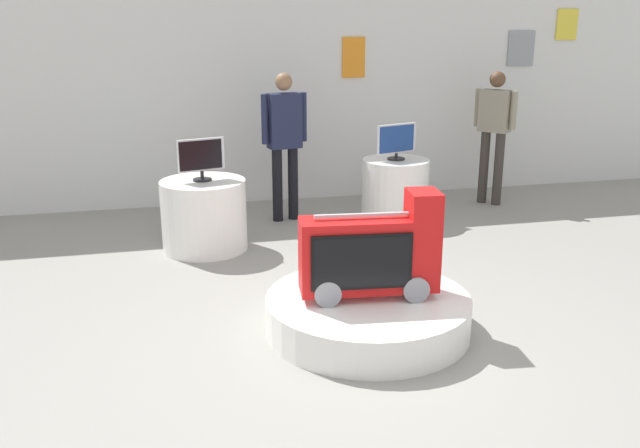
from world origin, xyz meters
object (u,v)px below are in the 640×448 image
object	(u,v)px
main_display_pedestal	(368,313)
shopper_browsing_rear	(494,127)
shopper_browsing_near_truck	(284,136)
display_pedestal_left_rear	(204,215)
tv_on_center_rear	(397,141)
novelty_firetruck_tv	(372,255)
tv_on_left_rear	(201,157)
display_pedestal_center_rear	(395,190)

from	to	relation	value
main_display_pedestal	shopper_browsing_rear	size ratio (longest dim) A/B	0.93
shopper_browsing_near_truck	shopper_browsing_rear	bearing A→B (deg)	2.99
display_pedestal_left_rear	tv_on_center_rear	distance (m)	2.45
novelty_firetruck_tv	tv_on_left_rear	xyz separation A→B (m)	(-1.11, 2.28, 0.36)
novelty_firetruck_tv	display_pedestal_center_rear	bearing A→B (deg)	67.43
display_pedestal_left_rear	shopper_browsing_near_truck	world-z (taller)	shopper_browsing_near_truck
display_pedestal_left_rear	shopper_browsing_near_truck	xyz separation A→B (m)	(1.02, 0.88, 0.65)
tv_on_left_rear	shopper_browsing_rear	bearing A→B (deg)	15.25
novelty_firetruck_tv	display_pedestal_left_rear	size ratio (longest dim) A/B	1.21
tv_on_center_rear	shopper_browsing_near_truck	distance (m)	1.32
novelty_firetruck_tv	tv_on_center_rear	distance (m)	3.12
novelty_firetruck_tv	shopper_browsing_near_truck	distance (m)	3.19
novelty_firetruck_tv	shopper_browsing_rear	bearing A→B (deg)	51.21
display_pedestal_left_rear	tv_on_center_rear	world-z (taller)	tv_on_center_rear
display_pedestal_left_rear	tv_on_left_rear	distance (m)	0.61
display_pedestal_center_rear	tv_on_center_rear	xyz separation A→B (m)	(-0.00, -0.00, 0.60)
tv_on_left_rear	display_pedestal_center_rear	bearing A→B (deg)	14.30
shopper_browsing_rear	main_display_pedestal	bearing A→B (deg)	-129.08
display_pedestal_center_rear	tv_on_left_rear	bearing A→B (deg)	-165.70
main_display_pedestal	novelty_firetruck_tv	distance (m)	0.48
main_display_pedestal	display_pedestal_left_rear	xyz separation A→B (m)	(-1.09, 2.27, 0.23)
shopper_browsing_rear	display_pedestal_left_rear	bearing A→B (deg)	-164.81
display_pedestal_center_rear	shopper_browsing_near_truck	size ratio (longest dim) A/B	0.46
tv_on_left_rear	display_pedestal_center_rear	size ratio (longest dim) A/B	0.60
display_pedestal_left_rear	tv_on_left_rear	size ratio (longest dim) A/B	1.84
main_display_pedestal	tv_on_center_rear	size ratio (longest dim) A/B	3.05
tv_on_left_rear	display_pedestal_center_rear	world-z (taller)	tv_on_left_rear
shopper_browsing_rear	tv_on_center_rear	bearing A→B (deg)	-163.15
main_display_pedestal	shopper_browsing_near_truck	xyz separation A→B (m)	(-0.07, 3.15, 0.88)
display_pedestal_center_rear	shopper_browsing_near_truck	bearing A→B (deg)	166.95
main_display_pedestal	display_pedestal_center_rear	distance (m)	3.11
tv_on_center_rear	tv_on_left_rear	bearing A→B (deg)	-165.79
novelty_firetruck_tv	shopper_browsing_near_truck	size ratio (longest dim) A/B	0.61
shopper_browsing_near_truck	main_display_pedestal	bearing A→B (deg)	-88.71
tv_on_left_rear	tv_on_center_rear	world-z (taller)	tv_on_left_rear
display_pedestal_left_rear	shopper_browsing_rear	world-z (taller)	shopper_browsing_rear
display_pedestal_left_rear	shopper_browsing_near_truck	distance (m)	1.50
main_display_pedestal	tv_on_left_rear	size ratio (longest dim) A/B	3.30
display_pedestal_center_rear	tv_on_center_rear	world-z (taller)	tv_on_center_rear
display_pedestal_center_rear	tv_on_center_rear	size ratio (longest dim) A/B	1.53
main_display_pedestal	tv_on_left_rear	distance (m)	2.65
main_display_pedestal	novelty_firetruck_tv	bearing A→B (deg)	-24.32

